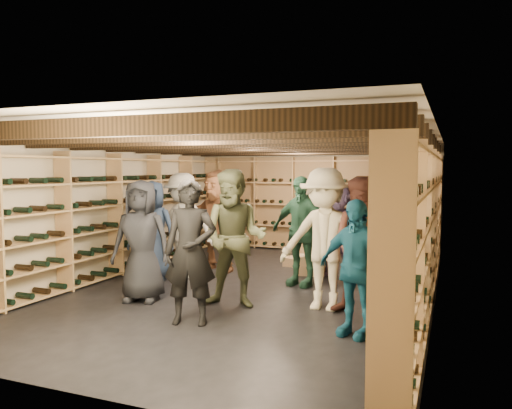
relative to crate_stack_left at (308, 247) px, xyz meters
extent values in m
plane|color=black|center=(-0.30, -2.26, -0.34)|extent=(8.00, 8.00, 0.00)
cube|color=#BAAF91|center=(-0.30, 1.74, 0.86)|extent=(5.50, 0.02, 2.40)
cube|color=#BAAF91|center=(-0.30, -6.26, 0.86)|extent=(5.50, 0.02, 2.40)
cube|color=#BAAF91|center=(-3.05, -2.26, 0.86)|extent=(0.02, 8.00, 2.40)
cube|color=#BAAF91|center=(2.45, -2.26, 0.86)|extent=(0.02, 8.00, 2.40)
cube|color=beige|center=(-0.30, -2.26, 2.06)|extent=(5.50, 8.00, 0.01)
cube|color=black|center=(-0.30, -5.76, 1.92)|extent=(5.40, 0.12, 0.18)
cube|color=black|center=(-0.30, -4.89, 1.92)|extent=(5.40, 0.12, 0.18)
cube|color=black|center=(-0.30, -4.01, 1.92)|extent=(5.40, 0.12, 0.18)
cube|color=black|center=(-0.30, -3.14, 1.92)|extent=(5.40, 0.12, 0.18)
cube|color=black|center=(-0.30, -2.26, 1.92)|extent=(5.40, 0.12, 0.18)
cube|color=black|center=(-0.30, -1.39, 1.92)|extent=(5.40, 0.12, 0.18)
cube|color=black|center=(-0.30, -0.51, 1.92)|extent=(5.40, 0.12, 0.18)
cube|color=black|center=(-0.30, 0.36, 1.92)|extent=(5.40, 0.12, 0.18)
cube|color=black|center=(-0.30, 1.24, 1.92)|extent=(5.40, 0.12, 0.18)
cube|color=#A1844E|center=(-2.87, -2.26, 0.73)|extent=(0.32, 7.50, 2.15)
cube|color=#A1844E|center=(2.27, -2.26, 0.73)|extent=(0.32, 7.50, 2.15)
cube|color=#A1844E|center=(-0.30, 1.57, 0.73)|extent=(4.70, 0.30, 2.15)
cube|color=tan|center=(0.00, 0.00, -0.25)|extent=(0.55, 0.42, 0.17)
cube|color=tan|center=(0.00, 0.00, -0.08)|extent=(0.55, 0.42, 0.17)
cube|color=tan|center=(0.00, 0.00, 0.09)|extent=(0.55, 0.42, 0.17)
cube|color=tan|center=(0.00, 0.00, 0.26)|extent=(0.55, 0.42, 0.17)
cube|color=tan|center=(0.35, -0.96, -0.25)|extent=(0.54, 0.39, 0.17)
cube|color=tan|center=(0.35, -0.96, -0.08)|extent=(0.54, 0.39, 0.17)
cube|color=tan|center=(-0.10, -0.33, -0.25)|extent=(0.53, 0.38, 0.17)
imported|color=black|center=(-1.44, -3.55, 0.52)|extent=(0.95, 0.73, 1.73)
imported|color=black|center=(-0.28, -4.23, 0.54)|extent=(0.73, 0.58, 1.76)
imported|color=#515939|center=(-0.09, -3.34, 0.60)|extent=(0.99, 0.82, 1.88)
imported|color=beige|center=(1.08, -3.01, 0.61)|extent=(1.24, 0.73, 1.89)
imported|color=#14526F|center=(1.65, -3.93, 0.44)|extent=(0.98, 0.67, 1.55)
imported|color=brown|center=(-1.38, -1.26, 0.59)|extent=(1.81, 0.95, 1.87)
imported|color=#23344E|center=(-2.03, -2.39, 0.50)|extent=(0.91, 0.69, 1.68)
imported|color=#4F281F|center=(1.62, -3.12, 0.55)|extent=(0.90, 0.72, 1.79)
imported|color=#9F9D91|center=(-1.69, -1.96, 0.56)|extent=(1.22, 0.78, 1.81)
imported|color=#26553D|center=(0.39, -1.81, 0.54)|extent=(1.11, 0.67, 1.77)
imported|color=slate|center=(0.80, -0.96, 0.49)|extent=(1.60, 0.77, 1.66)
imported|color=#343339|center=(1.88, -2.14, 0.59)|extent=(0.96, 0.67, 1.86)
camera|label=1|loc=(2.65, -9.47, 1.55)|focal=35.00mm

